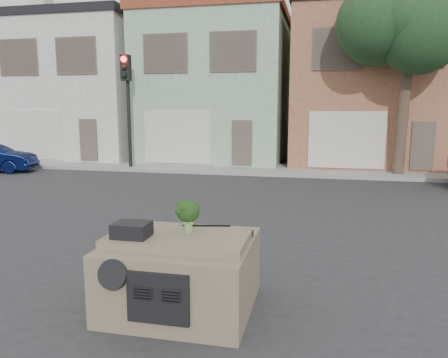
% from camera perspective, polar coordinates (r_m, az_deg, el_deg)
% --- Properties ---
extents(ground_plane, '(120.00, 120.00, 0.00)m').
position_cam_1_polar(ground_plane, '(9.30, 0.25, -8.46)').
color(ground_plane, '#303033').
rests_on(ground_plane, ground).
extents(sidewalk, '(40.00, 3.00, 0.15)m').
position_cam_1_polar(sidewalk, '(19.44, 6.81, 1.20)').
color(sidewalk, gray).
rests_on(sidewalk, ground).
extents(townhouse_white, '(7.20, 8.20, 7.55)m').
position_cam_1_polar(townhouse_white, '(26.50, -16.94, 11.09)').
color(townhouse_white, silver).
rests_on(townhouse_white, ground).
extents(townhouse_mint, '(7.20, 8.20, 7.55)m').
position_cam_1_polar(townhouse_mint, '(23.78, -0.62, 11.72)').
color(townhouse_mint, '#94BA97').
rests_on(townhouse_mint, ground).
extents(townhouse_tan, '(7.20, 8.20, 7.55)m').
position_cam_1_polar(townhouse_tan, '(23.26, 18.06, 11.31)').
color(townhouse_tan, '#9B6146').
rests_on(townhouse_tan, ground).
extents(traffic_signal, '(0.40, 0.40, 5.10)m').
position_cam_1_polar(traffic_signal, '(19.99, -12.44, 8.40)').
color(traffic_signal, black).
rests_on(traffic_signal, ground).
extents(tree_near, '(4.40, 4.00, 8.50)m').
position_cam_1_polar(tree_near, '(18.76, 22.64, 13.04)').
color(tree_near, '#1E3B1E').
rests_on(tree_near, ground).
extents(car_dashboard, '(2.00, 1.80, 1.12)m').
position_cam_1_polar(car_dashboard, '(6.38, -5.58, -11.77)').
color(car_dashboard, '#796A52').
rests_on(car_dashboard, ground).
extents(instrument_hump, '(0.48, 0.38, 0.20)m').
position_cam_1_polar(instrument_hump, '(6.07, -11.97, -6.51)').
color(instrument_hump, black).
rests_on(instrument_hump, car_dashboard).
extents(wiper_arm, '(0.69, 0.15, 0.02)m').
position_cam_1_polar(wiper_arm, '(6.47, -2.25, -6.10)').
color(wiper_arm, black).
rests_on(wiper_arm, car_dashboard).
extents(broccoli, '(0.47, 0.47, 0.48)m').
position_cam_1_polar(broccoli, '(6.15, -4.70, -4.78)').
color(broccoli, black).
rests_on(broccoli, car_dashboard).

